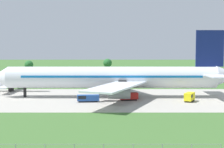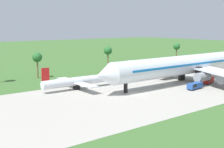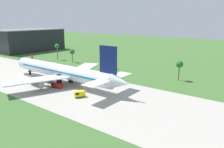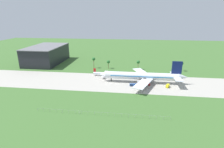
# 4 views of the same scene
# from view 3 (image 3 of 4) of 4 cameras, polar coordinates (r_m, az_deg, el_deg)

# --- Properties ---
(ground_plane) EXTENTS (600.00, 600.00, 0.00)m
(ground_plane) POSITION_cam_3_polar(r_m,az_deg,el_deg) (128.15, -21.21, -0.50)
(ground_plane) COLOR #3D662D
(taxiway_strip) EXTENTS (320.00, 44.00, 0.02)m
(taxiway_strip) POSITION_cam_3_polar(r_m,az_deg,el_deg) (128.15, -21.21, -0.49)
(taxiway_strip) COLOR #A8A399
(taxiway_strip) RESTS_ON ground_plane
(jet_airliner) EXTENTS (76.01, 56.26, 20.23)m
(jet_airliner) POSITION_cam_3_polar(r_m,az_deg,el_deg) (106.74, -12.75, 0.65)
(jet_airliner) COLOR silver
(jet_airliner) RESTS_ON ground_plane
(regional_aircraft) EXTENTS (22.35, 20.13, 7.42)m
(regional_aircraft) POSITION_cam_3_polar(r_m,az_deg,el_deg) (143.85, -17.99, 2.29)
(regional_aircraft) COLOR silver
(regional_aircraft) RESTS_ON ground_plane
(baggage_tug) EXTENTS (3.78, 4.74, 2.51)m
(baggage_tug) POSITION_cam_3_polar(r_m,az_deg,el_deg) (88.17, -8.57, -5.16)
(baggage_tug) COLOR black
(baggage_tug) RESTS_ON ground_plane
(fuel_truck) EXTENTS (6.21, 2.54, 2.00)m
(fuel_truck) POSITION_cam_3_polar(r_m,az_deg,el_deg) (109.30, -19.23, -2.14)
(fuel_truck) COLOR black
(fuel_truck) RESTS_ON ground_plane
(catering_van) EXTENTS (5.52, 3.08, 2.16)m
(catering_van) POSITION_cam_3_polar(r_m,az_deg,el_deg) (101.97, -14.26, -2.88)
(catering_van) COLOR black
(catering_van) RESTS_ON ground_plane
(terminal_building) EXTENTS (36.72, 61.20, 20.84)m
(terminal_building) POSITION_cam_3_polar(r_m,az_deg,el_deg) (232.36, -20.94, 8.32)
(terminal_building) COLOR black
(terminal_building) RESTS_ON ground_plane
(palm_tree_row) EXTENTS (98.61, 3.60, 12.24)m
(palm_tree_row) POSITION_cam_3_polar(r_m,az_deg,el_deg) (142.50, -3.93, 5.32)
(palm_tree_row) COLOR brown
(palm_tree_row) RESTS_ON ground_plane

